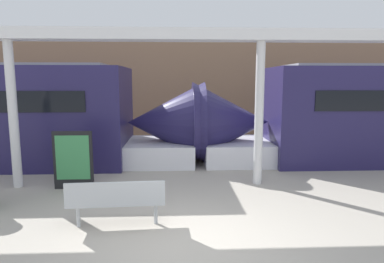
# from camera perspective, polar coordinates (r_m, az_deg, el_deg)

# --- Properties ---
(ground_plane) EXTENTS (60.00, 60.00, 0.00)m
(ground_plane) POSITION_cam_1_polar(r_m,az_deg,el_deg) (5.91, -0.76, -18.33)
(ground_plane) COLOR #A8A093
(station_wall) EXTENTS (56.00, 0.20, 5.00)m
(station_wall) POSITION_cam_1_polar(r_m,az_deg,el_deg) (16.78, -2.03, 7.84)
(station_wall) COLOR #937051
(station_wall) RESTS_ON ground_plane
(bench_near) EXTENTS (1.79, 0.54, 0.89)m
(bench_near) POSITION_cam_1_polar(r_m,az_deg,el_deg) (6.49, -12.51, -10.95)
(bench_near) COLOR #ADB2B7
(bench_near) RESTS_ON ground_plane
(poster_board) EXTENTS (0.96, 0.07, 1.45)m
(poster_board) POSITION_cam_1_polar(r_m,az_deg,el_deg) (8.96, -19.20, -4.49)
(poster_board) COLOR black
(poster_board) RESTS_ON ground_plane
(support_column_near) EXTENTS (0.22, 0.22, 3.64)m
(support_column_near) POSITION_cam_1_polar(r_m,az_deg,el_deg) (8.89, 11.12, 2.81)
(support_column_near) COLOR silver
(support_column_near) RESTS_ON ground_plane
(support_column_far) EXTENTS (0.22, 0.22, 3.64)m
(support_column_far) POSITION_cam_1_polar(r_m,az_deg,el_deg) (9.53, -27.66, 2.38)
(support_column_far) COLOR silver
(support_column_far) RESTS_ON ground_plane
(canopy_beam) EXTENTS (28.00, 0.60, 0.28)m
(canopy_beam) POSITION_cam_1_polar(r_m,az_deg,el_deg) (8.92, 11.49, 15.44)
(canopy_beam) COLOR silver
(canopy_beam) RESTS_ON support_column_near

